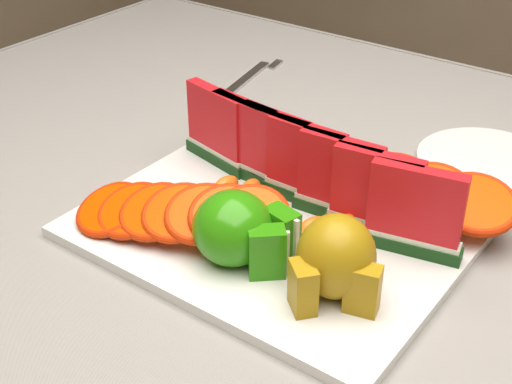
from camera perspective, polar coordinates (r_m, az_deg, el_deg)
name	(u,v)px	position (r m, az deg, el deg)	size (l,w,h in m)	color
table	(340,280)	(0.89, 6.73, -7.01)	(1.40, 0.90, 0.75)	#4D2F1A
tablecloth	(343,239)	(0.86, 6.98, -3.74)	(1.53, 1.03, 0.20)	gray
platter	(271,230)	(0.78, 1.18, -3.10)	(0.40, 0.30, 0.01)	silver
apple_cluster	(240,231)	(0.71, -1.28, -3.11)	(0.12, 0.10, 0.08)	#378116
pear_cluster	(336,260)	(0.67, 6.39, -5.45)	(0.10, 0.11, 0.08)	#A4610A
side_plate	(488,162)	(0.96, 18.04, 2.30)	(0.21, 0.21, 0.01)	silver
fork	(247,79)	(1.17, -0.75, 9.01)	(0.05, 0.19, 0.00)	silver
watermelon_row	(306,167)	(0.80, 3.99, 2.04)	(0.39, 0.07, 0.10)	#0D4014
orange_fan_front	(178,212)	(0.75, -6.24, -1.63)	(0.26, 0.15, 0.06)	#D06100
orange_fan_back	(357,171)	(0.84, 8.05, 1.68)	(0.40, 0.12, 0.05)	#D06100
tangerine_segments	(278,210)	(0.78, 1.78, -1.42)	(0.18, 0.08, 0.02)	orange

